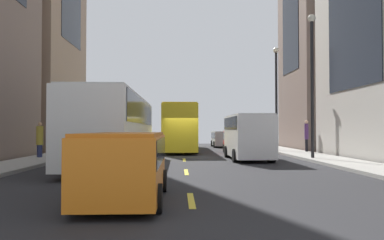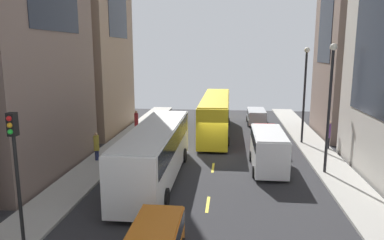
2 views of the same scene
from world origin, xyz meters
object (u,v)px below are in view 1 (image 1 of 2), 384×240
Objects in this scene: car_red_0 at (239,140)px; pedestrian_waiting_curb at (306,134)px; pedestrian_crossing_near at (88,135)px; city_bus_white at (117,124)px; delivery_van_white at (248,133)px; streetcar_yellow at (180,125)px; pedestrian_walking_far at (40,139)px; car_orange_2 at (126,161)px; car_silver_1 at (222,138)px.

car_red_0 is 1.78× the size of pedestrian_waiting_curb.
city_bus_white is at bearing -116.86° from pedestrian_crossing_near.
pedestrian_crossing_near is at bearing 142.70° from delivery_van_white.
pedestrian_waiting_curb is at bearing -27.95° from streetcar_yellow.
delivery_van_white is 14.10m from pedestrian_crossing_near.
city_bus_white is 12.14m from pedestrian_crossing_near.
pedestrian_waiting_curb reaches higher than pedestrian_crossing_near.
city_bus_white is 2.19× the size of delivery_van_white.
delivery_van_white is at bearing -94.18° from car_red_0.
pedestrian_walking_far is at bearing -142.46° from pedestrian_crossing_near.
car_orange_2 is 1.90× the size of pedestrian_waiting_curb.
pedestrian_walking_far reaches higher than car_red_0.
city_bus_white is 0.86× the size of streetcar_yellow.
car_orange_2 is 1.92× the size of pedestrian_crossing_near.
pedestrian_waiting_curb is (4.88, -0.17, 0.43)m from car_red_0.
streetcar_yellow is at bearing 61.22° from pedestrian_walking_far.
car_red_0 is 0.94× the size of car_orange_2.
car_red_0 is at bearing -89.54° from car_silver_1.
car_silver_1 is (-0.08, 9.85, -0.06)m from car_red_0.
city_bus_white is 5.46× the size of pedestrian_crossing_near.
car_silver_1 is (4.25, 5.15, -1.20)m from streetcar_yellow.
streetcar_yellow is 2.54× the size of delivery_van_white.
car_red_0 is (0.40, 5.43, -0.53)m from delivery_van_white.
pedestrian_crossing_near reaches higher than car_orange_2.
car_silver_1 is (7.38, 18.13, -1.09)m from city_bus_white.
pedestrian_walking_far is at bearing 118.25° from car_orange_2.
streetcar_yellow is at bearing 111.18° from delivery_van_white.
city_bus_white is at bearing 100.82° from car_orange_2.
streetcar_yellow is 6.33× the size of pedestrian_crossing_near.
car_orange_2 is at bearing -101.54° from car_silver_1.
car_silver_1 is 11.20m from pedestrian_waiting_curb.
delivery_van_white is at bearing 21.95° from city_bus_white.
pedestrian_walking_far is at bearing 51.05° from pedestrian_waiting_curb.
car_red_0 is 9.85m from car_silver_1.
car_silver_1 is at bearing 50.48° from streetcar_yellow.
streetcar_yellow is 3.32× the size of car_silver_1.
pedestrian_walking_far is at bearing 178.27° from delivery_van_white.
city_bus_white is at bearing -22.16° from pedestrian_walking_far.
city_bus_white reaches higher than pedestrian_walking_far.
car_silver_1 is at bearing 61.24° from pedestrian_walking_far.
pedestrian_crossing_near is (-5.92, 20.70, 0.35)m from car_orange_2.
car_silver_1 is 1.91× the size of pedestrian_crossing_near.
pedestrian_waiting_curb is (12.34, 8.10, -0.60)m from city_bus_white.
car_silver_1 is at bearing 78.46° from car_orange_2.
pedestrian_waiting_curb is at bearing 26.61° from pedestrian_walking_far.
pedestrian_walking_far is at bearing -129.60° from streetcar_yellow.
streetcar_yellow is 6.78m from car_silver_1.
car_red_0 is at bearing 72.09° from car_orange_2.
car_red_0 is at bearing 47.96° from city_bus_white.
delivery_van_white is 15.30m from car_silver_1.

